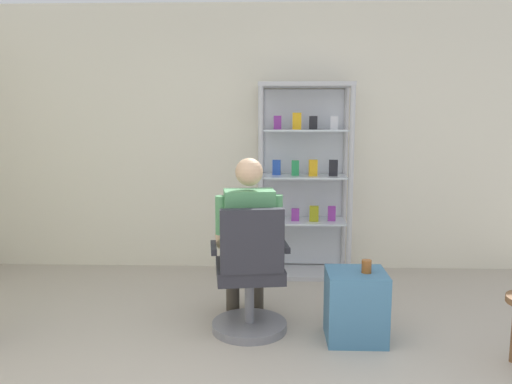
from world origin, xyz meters
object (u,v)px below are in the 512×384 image
storage_crate (356,306)px  tea_glass (367,266)px  seated_shopkeeper (248,234)px  display_cabinet_main (304,179)px  office_chair (250,282)px

storage_crate → tea_glass: tea_glass is taller
storage_crate → tea_glass: size_ratio=5.49×
seated_shopkeeper → tea_glass: (0.84, -0.26, -0.16)m
tea_glass → storage_crate: bearing=160.1°
seated_shopkeeper → storage_crate: 0.94m
seated_shopkeeper → storage_crate: bearing=-17.2°
storage_crate → tea_glass: (0.06, -0.02, 0.30)m
display_cabinet_main → seated_shopkeeper: (-0.49, -1.31, -0.25)m
tea_glass → display_cabinet_main: bearing=102.5°
office_chair → display_cabinet_main: bearing=72.2°
display_cabinet_main → storage_crate: display_cabinet_main is taller
display_cabinet_main → tea_glass: 1.66m
display_cabinet_main → seated_shopkeeper: bearing=-110.7°
seated_shopkeeper → tea_glass: bearing=-17.4°
seated_shopkeeper → office_chair: bearing=-82.0°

